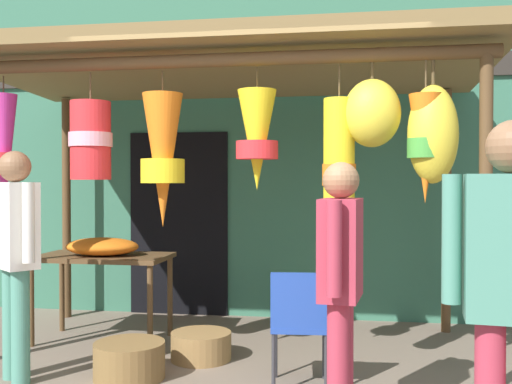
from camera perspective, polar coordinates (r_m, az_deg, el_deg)
The scene contains 9 objects.
shop_facade at distance 6.57m, azimuth 2.57°, elevation 6.87°, with size 9.52×0.29×4.27m.
market_stall_canopy at distance 5.07m, azimuth -2.22°, elevation 9.39°, with size 4.44×2.25×2.58m.
display_table at distance 5.70m, azimuth -14.36°, elevation -6.77°, with size 1.20×0.66×0.79m.
flower_heap_on_table at distance 5.64m, azimuth -14.33°, elevation -5.05°, with size 0.68×0.47×0.16m.
folding_chair at distance 4.29m, azimuth 4.19°, elevation -11.92°, with size 0.43×0.43×0.84m.
wicker_basket_by_table at distance 5.09m, azimuth -5.24°, elevation -14.37°, with size 0.50×0.50×0.23m, color olive.
wicker_basket_spare at distance 4.71m, azimuth -11.95°, elevation -15.40°, with size 0.53×0.53×0.27m, color brown.
vendor_in_orange at distance 3.56m, azimuth 8.06°, elevation -7.68°, with size 0.26×0.59×1.58m.
passerby_at_right at distance 4.72m, azimuth -21.91°, elevation -4.72°, with size 0.48×0.42×1.69m.
Camera 1 is at (0.76, -3.98, 1.47)m, focal length 42.05 mm.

